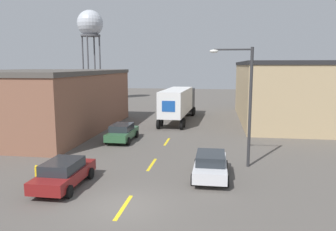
{
  "coord_description": "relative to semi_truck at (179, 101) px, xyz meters",
  "views": [
    {
      "loc": [
        4.24,
        -14.26,
        6.63
      ],
      "look_at": [
        -0.03,
        14.37,
        2.2
      ],
      "focal_mm": 35.0,
      "sensor_mm": 36.0,
      "label": 1
    }
  ],
  "objects": [
    {
      "name": "warehouse_right",
      "position": [
        14.09,
        1.76,
        1.19
      ],
      "size": [
        13.63,
        20.39,
        7.1
      ],
      "color": "tan",
      "rests_on": "ground_plane"
    },
    {
      "name": "parked_car_left_near",
      "position": [
        -3.7,
        -22.79,
        -1.57
      ],
      "size": [
        2.1,
        4.64,
        1.52
      ],
      "color": "maroon",
      "rests_on": "ground_plane"
    },
    {
      "name": "parked_car_left_far",
      "position": [
        -3.7,
        -11.51,
        -1.57
      ],
      "size": [
        2.1,
        4.64,
        1.52
      ],
      "color": "#2D5B38",
      "rests_on": "ground_plane"
    },
    {
      "name": "warehouse_left",
      "position": [
        -13.77,
        -7.77,
        0.72
      ],
      "size": [
        14.05,
        19.66,
        6.16
      ],
      "color": "brown",
      "rests_on": "ground_plane"
    },
    {
      "name": "street_lamp",
      "position": [
        6.33,
        -17.5,
        2.19
      ],
      "size": [
        2.77,
        0.32,
        7.79
      ],
      "color": "#2D2D30",
      "rests_on": "ground_plane"
    },
    {
      "name": "semi_truck",
      "position": [
        0.0,
        0.0,
        0.0
      ],
      "size": [
        3.35,
        12.96,
        3.93
      ],
      "rotation": [
        0.0,
        0.0,
        -0.05
      ],
      "color": "black",
      "rests_on": "ground_plane"
    },
    {
      "name": "water_tower",
      "position": [
        -18.87,
        20.33,
        11.64
      ],
      "size": [
        4.76,
        4.76,
        16.73
      ],
      "color": "#47474C",
      "rests_on": "ground_plane"
    },
    {
      "name": "road_centerline",
      "position": [
        0.26,
        -18.06,
        -2.36
      ],
      "size": [
        0.2,
        16.41,
        0.01
      ],
      "color": "yellow",
      "rests_on": "ground_plane"
    },
    {
      "name": "parked_car_right_near",
      "position": [
        4.23,
        -20.07,
        -1.57
      ],
      "size": [
        2.1,
        4.64,
        1.52
      ],
      "color": "silver",
      "rests_on": "ground_plane"
    },
    {
      "name": "fire_hydrant",
      "position": [
        -5.72,
        -22.11,
        -1.9
      ],
      "size": [
        0.22,
        0.22,
        0.94
      ],
      "color": "gold",
      "rests_on": "ground_plane"
    },
    {
      "name": "ground_plane",
      "position": [
        0.26,
        -24.76,
        -2.37
      ],
      "size": [
        160.0,
        160.0,
        0.0
      ],
      "primitive_type": "plane",
      "color": "#56514C"
    }
  ]
}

